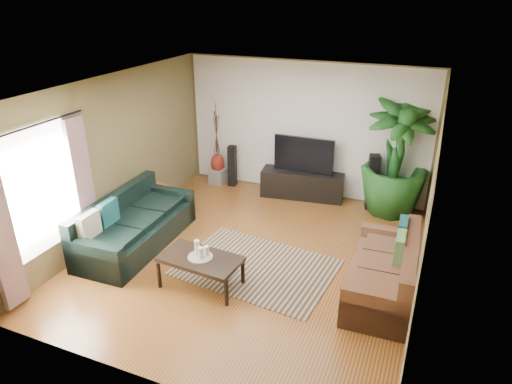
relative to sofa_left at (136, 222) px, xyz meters
The scene contains 28 objects.
floor 1.99m from the sofa_left, 11.22° to the left, with size 5.50×5.50×0.00m, color brown.
ceiling 2.99m from the sofa_left, 11.22° to the left, with size 5.50×5.50×0.00m, color white.
wall_back 3.78m from the sofa_left, 58.67° to the left, with size 5.00×5.00×0.00m, color brown.
wall_front 3.18m from the sofa_left, 51.25° to the right, with size 5.00×5.00×0.00m, color brown.
wall_left 1.16m from the sofa_left, 147.65° to the left, with size 5.50×5.50×0.00m, color brown.
wall_right 4.52m from the sofa_left, ahead, with size 5.50×5.50×0.00m, color brown.
backwall_panel 3.77m from the sofa_left, 58.59° to the left, with size 4.90×4.90×0.00m, color white.
window_pane 1.67m from the sofa_left, 115.24° to the right, with size 1.80×1.80×0.00m, color white.
curtain_near 2.17m from the sofa_left, 104.94° to the right, with size 0.08×0.35×2.20m, color gray.
curtain_far 1.01m from the sofa_left, 138.09° to the right, with size 0.08×0.35×2.20m, color gray.
curtain_rod 2.30m from the sofa_left, 113.29° to the right, with size 0.03×0.03×1.90m, color black.
sofa_left is the anchor object (origin of this frame).
sofa_right 3.96m from the sofa_left, ahead, with size 1.87×0.84×0.85m, color brown.
area_rug 2.15m from the sofa_left, ahead, with size 2.30×1.63×0.01m, color #A0805E.
coffee_table 1.67m from the sofa_left, 21.45° to the right, with size 1.15×0.63×0.47m, color black.
candle_tray 1.65m from the sofa_left, 21.45° to the right, with size 0.35×0.35×0.02m, color #9B9B96.
candle_tall 1.60m from the sofa_left, 21.24° to the right, with size 0.07×0.07×0.23m, color #F0E2CB.
candle_mid 1.71m from the sofa_left, 22.21° to the right, with size 0.07×0.07×0.18m, color white.
candle_short 1.70m from the sofa_left, 18.71° to the right, with size 0.07×0.07×0.15m, color #F4E7CE.
tv_stand 3.50m from the sofa_left, 55.47° to the left, with size 1.66×0.50×0.55m, color black.
television 3.53m from the sofa_left, 55.47° to the left, with size 1.21×0.07×0.72m, color black.
speaker_left 2.91m from the sofa_left, 82.00° to the left, with size 0.16×0.18×0.89m, color black.
speaker_right 4.43m from the sofa_left, 40.54° to the left, with size 0.20×0.22×1.09m, color black.
potted_plant 4.76m from the sofa_left, 37.62° to the left, with size 1.22×1.22×2.18m, color #194C1A.
plant_pot 4.72m from the sofa_left, 37.62° to the left, with size 0.40×0.40×0.31m, color black.
pedestal 2.89m from the sofa_left, 88.98° to the left, with size 0.32×0.32×0.32m, color gray.
vase 2.88m from the sofa_left, 88.98° to the left, with size 0.29×0.29×0.41m, color maroon.
side_table 1.19m from the sofa_left, 107.11° to the left, with size 0.48×0.48×0.51m, color brown.
Camera 1 is at (2.45, -5.75, 3.96)m, focal length 32.00 mm.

